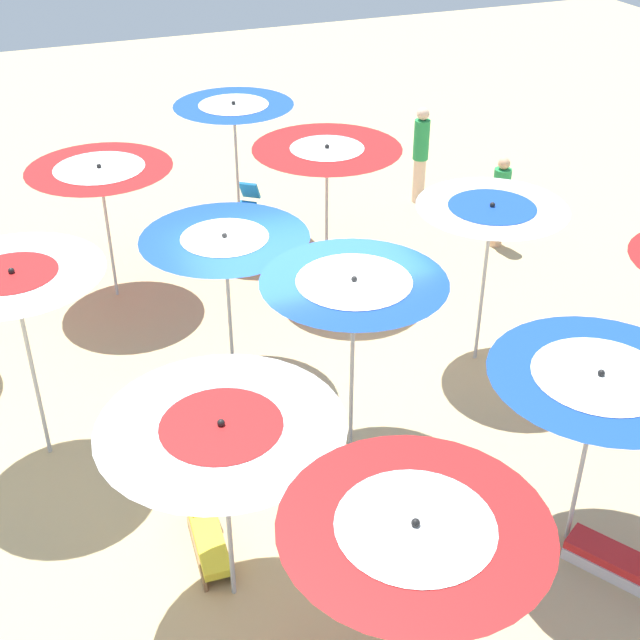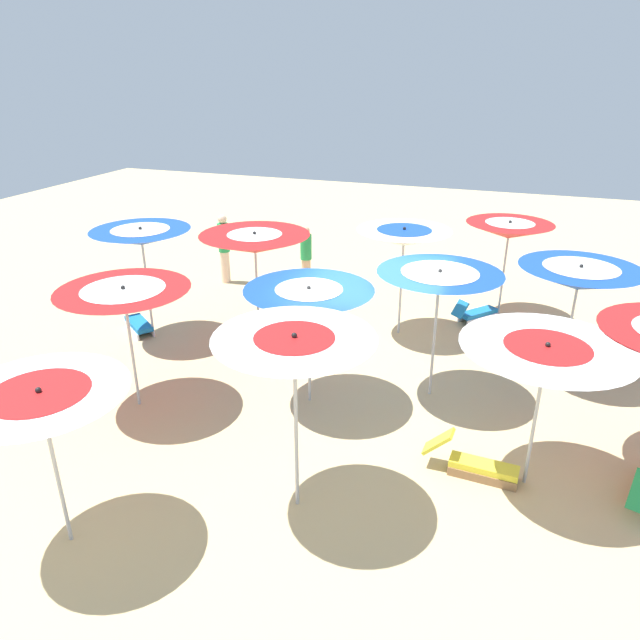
{
  "view_description": "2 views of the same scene",
  "coord_description": "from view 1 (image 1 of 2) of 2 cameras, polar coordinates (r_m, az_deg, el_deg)",
  "views": [
    {
      "loc": [
        8.68,
        -3.08,
        6.98
      ],
      "look_at": [
        0.59,
        0.05,
        1.57
      ],
      "focal_mm": 48.3,
      "sensor_mm": 36.0,
      "label": 1
    },
    {
      "loc": [
        2.28,
        -9.08,
        5.49
      ],
      "look_at": [
        -1.08,
        0.44,
        1.07
      ],
      "focal_mm": 32.74,
      "sensor_mm": 36.0,
      "label": 2
    }
  ],
  "objects": [
    {
      "name": "lounger_0",
      "position": [
        9.7,
        19.62,
        -14.81
      ],
      "size": [
        1.4,
        1.03,
        0.57
      ],
      "rotation": [
        0.0,
        0.0,
        3.68
      ],
      "color": "silver",
      "rests_on": "ground"
    },
    {
      "name": "beachgoer_1",
      "position": [
        15.36,
        11.82,
        7.75
      ],
      "size": [
        0.3,
        0.3,
        1.64
      ],
      "rotation": [
        0.0,
        0.0,
        2.24
      ],
      "color": "#D8A87F",
      "rests_on": "ground"
    },
    {
      "name": "beach_umbrella_3",
      "position": [
        6.88,
        6.27,
        -14.24
      ],
      "size": [
        2.15,
        2.15,
        2.25
      ],
      "color": "#B2B2B7",
      "rests_on": "ground"
    },
    {
      "name": "beach_umbrella_7",
      "position": [
        8.81,
        17.89,
        -4.57
      ],
      "size": [
        2.18,
        2.18,
        2.23
      ],
      "color": "#B2B2B7",
      "rests_on": "ground"
    },
    {
      "name": "lounger_4",
      "position": [
        16.27,
        -5.26,
        7.18
      ],
      "size": [
        1.18,
        1.02,
        0.61
      ],
      "rotation": [
        0.0,
        0.0,
        5.64
      ],
      "color": "silver",
      "rests_on": "ground"
    },
    {
      "name": "beach_umbrella_9",
      "position": [
        13.37,
        0.46,
        10.54
      ],
      "size": [
        2.3,
        2.3,
        2.36
      ],
      "color": "#B2B2B7",
      "rests_on": "ground"
    },
    {
      "name": "lounger_3",
      "position": [
        12.08,
        19.15,
        -4.28
      ],
      "size": [
        1.03,
        1.14,
        0.59
      ],
      "rotation": [
        0.0,
        0.0,
        7.15
      ],
      "color": "silver",
      "rests_on": "ground"
    },
    {
      "name": "lounger_2",
      "position": [
        9.52,
        -7.47,
        -13.8
      ],
      "size": [
        1.39,
        0.4,
        0.64
      ],
      "rotation": [
        0.0,
        0.0,
        6.22
      ],
      "color": "olive",
      "rests_on": "ground"
    },
    {
      "name": "beach_umbrella_8",
      "position": [
        15.01,
        -5.72,
        13.45
      ],
      "size": [
        2.04,
        2.04,
        2.47
      ],
      "color": "#B2B2B7",
      "rests_on": "ground"
    },
    {
      "name": "beach_umbrella_1",
      "position": [
        9.95,
        -19.53,
        1.91
      ],
      "size": [
        2.01,
        2.01,
        2.57
      ],
      "color": "#B2B2B7",
      "rests_on": "ground"
    },
    {
      "name": "beach_umbrella_5",
      "position": [
        11.07,
        -6.29,
        4.67
      ],
      "size": [
        2.17,
        2.17,
        2.18
      ],
      "color": "#B2B2B7",
      "rests_on": "ground"
    },
    {
      "name": "beach_umbrella_10",
      "position": [
        11.46,
        11.26,
        6.63
      ],
      "size": [
        1.98,
        1.98,
        2.42
      ],
      "color": "#B2B2B7",
      "rests_on": "ground"
    },
    {
      "name": "beach_umbrella_4",
      "position": [
        13.37,
        -14.34,
        9.16
      ],
      "size": [
        2.17,
        2.17,
        2.23
      ],
      "color": "#B2B2B7",
      "rests_on": "ground"
    },
    {
      "name": "ground",
      "position": [
        11.57,
        -1.29,
        -5.3
      ],
      "size": [
        39.6,
        39.6,
        0.04
      ],
      "primitive_type": "cube",
      "color": "#D1B57F"
    },
    {
      "name": "beach_umbrella_2",
      "position": [
        7.82,
        -6.49,
        -7.92
      ],
      "size": [
        2.25,
        2.25,
        2.23
      ],
      "color": "#B2B2B7",
      "rests_on": "ground"
    },
    {
      "name": "beachgoer_0",
      "position": [
        16.85,
        6.68,
        10.94
      ],
      "size": [
        0.3,
        0.3,
        1.88
      ],
      "rotation": [
        0.0,
        0.0,
        1.58
      ],
      "color": "beige",
      "rests_on": "ground"
    },
    {
      "name": "beach_umbrella_6",
      "position": [
        9.57,
        2.25,
        1.8
      ],
      "size": [
        2.11,
        2.11,
        2.39
      ],
      "color": "#B2B2B7",
      "rests_on": "ground"
    }
  ]
}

